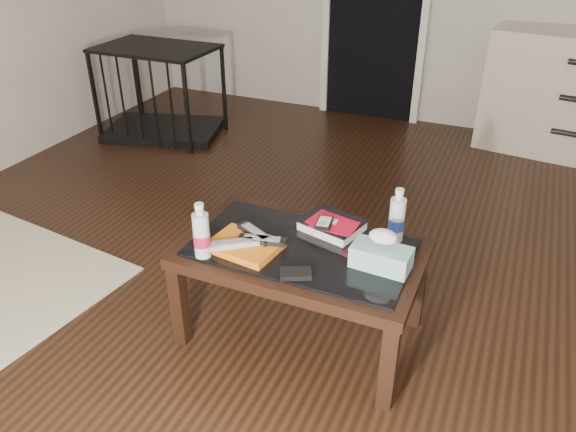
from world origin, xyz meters
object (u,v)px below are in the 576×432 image
dresser (571,95)px  textbook (332,225)px  water_bottle_right (397,215)px  tissue_box (381,257)px  pet_crate (162,106)px  coffee_table (302,259)px  water_bottle_left (201,230)px

dresser → textbook: bearing=-103.5°
dresser → water_bottle_right: bearing=-98.1°
water_bottle_right → tissue_box: water_bottle_right is taller
pet_crate → textbook: (2.05, -1.66, 0.25)m
pet_crate → textbook: bearing=-54.8°
coffee_table → pet_crate: size_ratio=0.97×
dresser → pet_crate: bearing=-156.2°
dresser → water_bottle_right: (-0.71, -2.50, 0.13)m
pet_crate → water_bottle_right: bearing=-50.9°
coffee_table → dresser: dresser is taller
textbook → dresser: bearing=83.5°
textbook → water_bottle_left: bearing=-121.2°
textbook → coffee_table: bearing=-96.4°
dresser → water_bottle_left: 3.24m
dresser → textbook: (-0.98, -2.53, 0.03)m
coffee_table → pet_crate: bearing=137.2°
textbook → water_bottle_right: size_ratio=1.05×
water_bottle_left → water_bottle_right: same height
water_bottle_left → pet_crate: bearing=128.6°
coffee_table → water_bottle_left: size_ratio=4.20×
coffee_table → water_bottle_left: 0.45m
water_bottle_right → tissue_box: 0.24m
textbook → tissue_box: bearing=-20.9°
coffee_table → tissue_box: 0.36m
pet_crate → textbook: pet_crate is taller
tissue_box → water_bottle_right: bearing=93.4°
coffee_table → dresser: 2.90m
textbook → water_bottle_right: 0.29m
textbook → water_bottle_left: size_ratio=1.05×
coffee_table → textbook: bearing=68.9°
dresser → water_bottle_left: size_ratio=5.28×
dresser → water_bottle_right: 2.60m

